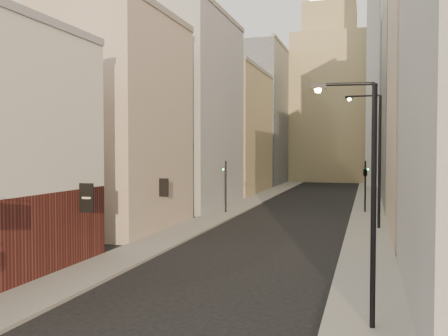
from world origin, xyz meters
TOP-DOWN VIEW (x-y plane):
  - sidewalk_left at (-6.50, 55.00)m, footprint 3.00×140.00m
  - sidewalk_right at (6.50, 55.00)m, footprint 3.00×140.00m
  - left_bldg_beige at (-12.00, 26.00)m, footprint 8.00×12.00m
  - left_bldg_grey at (-12.00, 42.00)m, footprint 8.00×16.00m
  - left_bldg_tan at (-12.00, 60.00)m, footprint 8.00×18.00m
  - left_bldg_wingrid at (-12.00, 80.00)m, footprint 8.00×20.00m
  - right_bldg_wingrid at (12.00, 50.00)m, footprint 8.00×20.00m
  - highrise at (18.00, 78.00)m, footprint 21.00×23.00m
  - clock_tower at (-1.00, 92.00)m, footprint 14.00×14.00m
  - white_tower at (10.00, 78.00)m, footprint 8.00×8.00m
  - streetlamp_near at (6.46, 8.69)m, footprint 2.17×0.42m
  - streetlamp_mid at (7.03, 30.79)m, footprint 2.67×0.38m
  - traffic_light_left at (-6.44, 36.80)m, footprint 0.52×0.38m
  - traffic_light_right at (6.22, 40.81)m, footprint 0.75×0.75m

SIDE VIEW (x-z plane):
  - sidewalk_left at x=-6.50m, z-range 0.00..0.15m
  - sidewalk_right at x=6.50m, z-range 0.00..0.15m
  - traffic_light_left at x=-6.44m, z-range 0.89..5.89m
  - traffic_light_right at x=6.22m, z-range 1.35..6.35m
  - streetlamp_near at x=6.46m, z-range 0.59..8.86m
  - streetlamp_mid at x=7.03m, z-range 0.72..10.91m
  - left_bldg_beige at x=-12.00m, z-range 0.00..16.00m
  - left_bldg_tan at x=-12.00m, z-range 0.00..17.00m
  - left_bldg_grey at x=-12.00m, z-range 0.00..20.00m
  - left_bldg_wingrid at x=-12.00m, z-range 0.00..24.00m
  - right_bldg_wingrid at x=12.00m, z-range 0.00..26.00m
  - clock_tower at x=-1.00m, z-range -4.82..40.08m
  - white_tower at x=10.00m, z-range -2.14..39.36m
  - highrise at x=18.00m, z-range 0.06..51.26m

